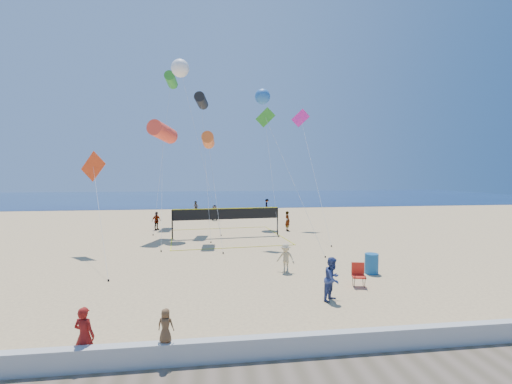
{
  "coord_description": "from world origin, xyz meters",
  "views": [
    {
      "loc": [
        -0.62,
        -11.81,
        4.93
      ],
      "look_at": [
        1.21,
        2.0,
        4.2
      ],
      "focal_mm": 24.0,
      "sensor_mm": 36.0,
      "label": 1
    }
  ],
  "objects": [
    {
      "name": "camp_chair",
      "position": [
        5.79,
        2.3,
        0.58
      ],
      "size": [
        0.65,
        0.77,
        1.13
      ],
      "rotation": [
        0.0,
        0.0,
        -0.22
      ],
      "color": "red",
      "rests_on": "ground"
    },
    {
      "name": "kite_6",
      "position": [
        -3.09,
        17.81,
        13.77
      ],
      "size": [
        4.25,
        3.42,
        14.52
      ],
      "rotation": [
        0.0,
        0.0,
        0.35
      ],
      "color": "white",
      "rests_on": "ground"
    },
    {
      "name": "kite_1",
      "position": [
        -1.39,
        18.71,
        11.32
      ],
      "size": [
        1.4,
        7.19,
        11.92
      ],
      "rotation": [
        0.0,
        0.0,
        -0.14
      ],
      "color": "black",
      "rests_on": "ground"
    },
    {
      "name": "ocean",
      "position": [
        0.0,
        62.0,
        0.01
      ],
      "size": [
        140.0,
        50.0,
        0.03
      ],
      "primitive_type": "cube",
      "color": "#10214E",
      "rests_on": "ground"
    },
    {
      "name": "woman",
      "position": [
        -3.89,
        -2.7,
        0.76
      ],
      "size": [
        0.64,
        0.51,
        1.53
      ],
      "primitive_type": "imported",
      "rotation": [
        0.0,
        0.0,
        2.84
      ],
      "color": "maroon",
      "rests_on": "ground"
    },
    {
      "name": "far_person_2",
      "position": [
        6.0,
        17.23,
        0.85
      ],
      "size": [
        0.53,
        0.69,
        1.7
      ],
      "primitive_type": "imported",
      "rotation": [
        0.0,
        0.0,
        1.79
      ],
      "color": "gray",
      "rests_on": "ground"
    },
    {
      "name": "volleyball_net",
      "position": [
        0.59,
        14.96,
        1.55
      ],
      "size": [
        9.26,
        9.12,
        2.28
      ],
      "rotation": [
        0.0,
        0.0,
        0.09
      ],
      "color": "black",
      "rests_on": "ground"
    },
    {
      "name": "bystander_b",
      "position": [
        3.1,
        4.88,
        0.72
      ],
      "size": [
        1.07,
        0.95,
        1.44
      ],
      "primitive_type": "imported",
      "rotation": [
        0.0,
        0.0,
        -0.55
      ],
      "color": "tan",
      "rests_on": "ground"
    },
    {
      "name": "trash_barrel",
      "position": [
        7.27,
        4.05,
        0.49
      ],
      "size": [
        0.83,
        0.83,
        0.99
      ],
      "primitive_type": "cylinder",
      "rotation": [
        0.0,
        0.0,
        -0.31
      ],
      "color": "#15538D",
      "rests_on": "ground"
    },
    {
      "name": "seawall",
      "position": [
        0.0,
        -3.0,
        0.3
      ],
      "size": [
        32.0,
        0.3,
        0.6
      ],
      "primitive_type": "cube",
      "color": "#B6B6B1",
      "rests_on": "ground"
    },
    {
      "name": "far_person_4",
      "position": [
        6.9,
        33.71,
        0.79
      ],
      "size": [
        0.76,
        1.11,
        1.59
      ],
      "primitive_type": "imported",
      "rotation": [
        0.0,
        0.0,
        1.4
      ],
      "color": "gray",
      "rests_on": "ground"
    },
    {
      "name": "kite_2",
      "position": [
        -0.79,
        13.8,
        7.44
      ],
      "size": [
        1.42,
        5.69,
        8.02
      ],
      "rotation": [
        0.0,
        0.0,
        -0.04
      ],
      "color": "orange",
      "rests_on": "ground"
    },
    {
      "name": "kite_3",
      "position": [
        -7.88,
        10.74,
        5.21
      ],
      "size": [
        3.59,
        7.04,
        6.39
      ],
      "rotation": [
        0.0,
        0.0,
        -0.28
      ],
      "color": "red",
      "rests_on": "ground"
    },
    {
      "name": "far_person_1",
      "position": [
        -0.24,
        24.82,
        0.82
      ],
      "size": [
        1.57,
        0.73,
        1.63
      ],
      "primitive_type": "imported",
      "rotation": [
        0.0,
        0.0,
        -0.17
      ],
      "color": "gray",
      "rests_on": "ground"
    },
    {
      "name": "bystander_a",
      "position": [
        4.06,
        0.81,
        0.85
      ],
      "size": [
        1.05,
        1.04,
        1.7
      ],
      "primitive_type": "imported",
      "rotation": [
        0.0,
        0.0,
        0.74
      ],
      "color": "navy",
      "rests_on": "ground"
    },
    {
      "name": "toddler",
      "position": [
        -1.8,
        -2.97,
        1.04
      ],
      "size": [
        0.48,
        0.37,
        0.87
      ],
      "primitive_type": "imported",
      "rotation": [
        0.0,
        0.0,
        2.91
      ],
      "color": "brown",
      "rests_on": "seawall"
    },
    {
      "name": "kite_8",
      "position": [
        -4.54,
        24.19,
        14.46
      ],
      "size": [
        1.33,
        9.12,
        15.13
      ],
      "rotation": [
        0.0,
        0.0,
        -0.06
      ],
      "color": "green",
      "rests_on": "ground"
    },
    {
      "name": "kite_7",
      "position": [
        4.43,
        21.46,
        12.46
      ],
      "size": [
        1.83,
        8.15,
        13.21
      ],
      "rotation": [
        0.0,
        0.0,
        0.27
      ],
      "color": "#2764B7",
      "rests_on": "ground"
    },
    {
      "name": "far_person_3",
      "position": [
        -2.49,
        31.44,
        0.78
      ],
      "size": [
        0.92,
        0.82,
        1.55
      ],
      "primitive_type": "imported",
      "rotation": [
        0.0,
        0.0,
        -0.36
      ],
      "color": "gray",
      "rests_on": "ground"
    },
    {
      "name": "ground",
      "position": [
        0.0,
        0.0,
        0.0
      ],
      "size": [
        120.0,
        120.0,
        0.0
      ],
      "primitive_type": "plane",
      "color": "#DAB87B",
      "rests_on": "ground"
    },
    {
      "name": "kite_4",
      "position": [
        3.49,
        12.17,
        8.33
      ],
      "size": [
        3.53,
        5.3,
        9.71
      ],
      "rotation": [
        0.0,
        0.0,
        -0.02
      ],
      "color": "green",
      "rests_on": "ground"
    },
    {
      "name": "kite_0",
      "position": [
        -4.37,
        16.2,
        8.27
      ],
      "size": [
        2.17,
        7.59,
        9.09
      ],
      "rotation": [
        0.0,
        0.0,
        -0.34
      ],
      "color": "#FF422D",
      "rests_on": "ground"
    },
    {
      "name": "far_person_0",
      "position": [
        -5.43,
        19.16,
        0.8
      ],
      "size": [
        0.92,
        0.96,
        1.6
      ],
      "primitive_type": "imported",
      "rotation": [
        0.0,
        0.0,
        0.83
      ],
      "color": "gray",
      "rests_on": "ground"
    },
    {
      "name": "kite_5",
      "position": [
        7.75,
        19.12,
        9.57
      ],
      "size": [
        1.74,
        9.59,
        11.05
      ],
      "rotation": [
        0.0,
        0.0,
        0.08
      ],
      "color": "#F025AE",
      "rests_on": "ground"
    }
  ]
}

